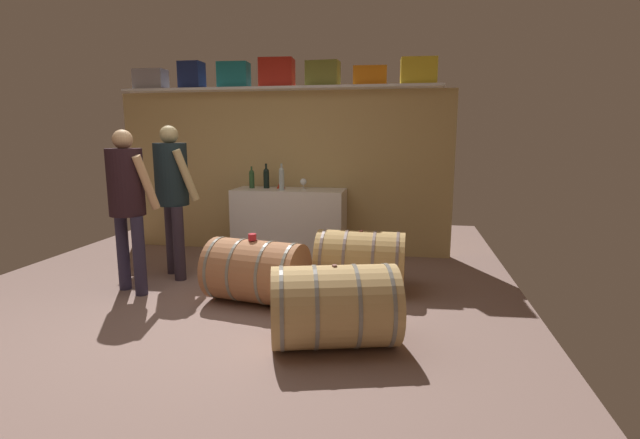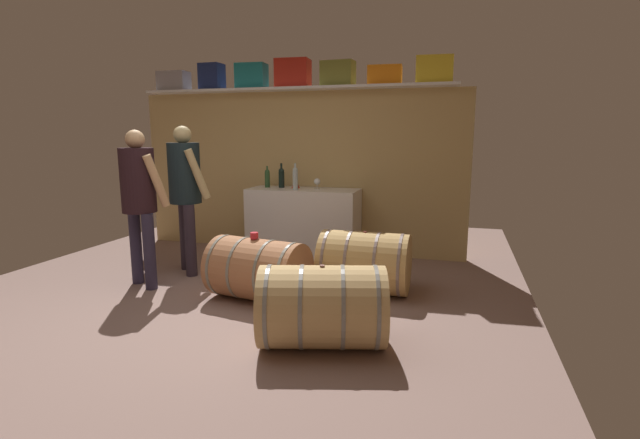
{
  "view_description": "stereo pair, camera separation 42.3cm",
  "coord_description": "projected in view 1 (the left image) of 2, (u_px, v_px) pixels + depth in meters",
  "views": [
    {
      "loc": [
        1.65,
        -3.47,
        1.56
      ],
      "look_at": [
        0.89,
        0.63,
        0.8
      ],
      "focal_mm": 26.29,
      "sensor_mm": 36.0,
      "label": 1
    },
    {
      "loc": [
        2.06,
        -3.37,
        1.56
      ],
      "look_at": [
        0.89,
        0.63,
        0.8
      ],
      "focal_mm": 26.29,
      "sensor_mm": 36.0,
      "label": 2
    }
  ],
  "objects": [
    {
      "name": "toolcase_orange",
      "position": [
        370.0,
        76.0,
        5.67
      ],
      "size": [
        0.42,
        0.27,
        0.23
      ],
      "primitive_type": "cube",
      "rotation": [
        0.0,
        0.0,
        0.07
      ],
      "color": "orange",
      "rests_on": "high_shelf_board"
    },
    {
      "name": "tasting_cup",
      "position": [
        252.0,
        237.0,
        4.33
      ],
      "size": [
        0.08,
        0.08,
        0.06
      ],
      "primitive_type": "cylinder",
      "color": "red",
      "rests_on": "wine_barrel_near"
    },
    {
      "name": "toolcase_olive",
      "position": [
        323.0,
        74.0,
        5.77
      ],
      "size": [
        0.41,
        0.26,
        0.3
      ],
      "primitive_type": "cube",
      "rotation": [
        0.0,
        0.0,
        -0.06
      ],
      "color": "olive",
      "rests_on": "high_shelf_board"
    },
    {
      "name": "wine_barrel_near",
      "position": [
        256.0,
        271.0,
        4.38
      ],
      "size": [
        0.99,
        0.73,
        0.6
      ],
      "rotation": [
        0.0,
        0.0,
        -0.17
      ],
      "color": "#A66C46",
      "rests_on": "ground"
    },
    {
      "name": "wine_bottle_green",
      "position": [
        252.0,
        178.0,
        6.02
      ],
      "size": [
        0.07,
        0.07,
        0.28
      ],
      "color": "#2C532E",
      "rests_on": "work_cabinet"
    },
    {
      "name": "toolcase_teal",
      "position": [
        234.0,
        75.0,
        5.98
      ],
      "size": [
        0.4,
        0.28,
        0.32
      ],
      "primitive_type": "cube",
      "rotation": [
        0.0,
        0.0,
        0.08
      ],
      "color": "#197984",
      "rests_on": "high_shelf_board"
    },
    {
      "name": "wine_glass",
      "position": [
        303.0,
        182.0,
        5.89
      ],
      "size": [
        0.08,
        0.08,
        0.14
      ],
      "color": "white",
      "rests_on": "work_cabinet"
    },
    {
      "name": "toolcase_grey",
      "position": [
        151.0,
        80.0,
        6.19
      ],
      "size": [
        0.41,
        0.25,
        0.26
      ],
      "primitive_type": "cube",
      "rotation": [
        0.0,
        0.0,
        0.03
      ],
      "color": "#93919A",
      "rests_on": "high_shelf_board"
    },
    {
      "name": "wine_bottle_clear",
      "position": [
        282.0,
        178.0,
        5.8
      ],
      "size": [
        0.07,
        0.07,
        0.33
      ],
      "color": "#ADC0C1",
      "rests_on": "work_cabinet"
    },
    {
      "name": "toolcase_yellow",
      "position": [
        418.0,
        71.0,
        5.56
      ],
      "size": [
        0.43,
        0.32,
        0.31
      ],
      "primitive_type": "cube",
      "rotation": [
        0.0,
        0.0,
        0.06
      ],
      "color": "yellow",
      "rests_on": "high_shelf_board"
    },
    {
      "name": "toolcase_red",
      "position": [
        277.0,
        73.0,
        5.87
      ],
      "size": [
        0.44,
        0.32,
        0.35
      ],
      "primitive_type": "cube",
      "rotation": [
        0.0,
        0.0,
        0.07
      ],
      "color": "red",
      "rests_on": "high_shelf_board"
    },
    {
      "name": "red_funnel",
      "position": [
        281.0,
        184.0,
        6.0
      ],
      "size": [
        0.11,
        0.11,
        0.11
      ],
      "primitive_type": "cone",
      "color": "red",
      "rests_on": "work_cabinet"
    },
    {
      "name": "wine_barrel_flank",
      "position": [
        334.0,
        306.0,
        3.46
      ],
      "size": [
        1.05,
        0.83,
        0.63
      ],
      "rotation": [
        0.0,
        0.0,
        0.27
      ],
      "color": "tan",
      "rests_on": "ground"
    },
    {
      "name": "ground_plane",
      "position": [
        231.0,
        298.0,
        4.56
      ],
      "size": [
        5.65,
        8.37,
        0.02
      ],
      "primitive_type": "cube",
      "color": "#866A61"
    },
    {
      "name": "visitor_tasting",
      "position": [
        127.0,
        194.0,
        4.55
      ],
      "size": [
        0.52,
        0.44,
        1.61
      ],
      "rotation": [
        0.0,
        0.0,
        -0.46
      ],
      "color": "#2C273D",
      "rests_on": "ground"
    },
    {
      "name": "wine_barrel_far",
      "position": [
        361.0,
        261.0,
        4.7
      ],
      "size": [
        0.87,
        0.63,
        0.63
      ],
      "rotation": [
        0.0,
        0.0,
        -0.01
      ],
      "color": "tan",
      "rests_on": "ground"
    },
    {
      "name": "toolcase_navy",
      "position": [
        192.0,
        76.0,
        6.08
      ],
      "size": [
        0.29,
        0.24,
        0.34
      ],
      "primitive_type": "cube",
      "rotation": [
        0.0,
        0.0,
        -0.01
      ],
      "color": "navy",
      "rests_on": "high_shelf_board"
    },
    {
      "name": "wine_bottle_dark",
      "position": [
        266.0,
        178.0,
        6.01
      ],
      "size": [
        0.08,
        0.08,
        0.32
      ],
      "color": "black",
      "rests_on": "work_cabinet"
    },
    {
      "name": "back_wall_panel",
      "position": [
        282.0,
        173.0,
        6.24
      ],
      "size": [
        4.45,
        0.1,
        2.11
      ],
      "primitive_type": "cube",
      "color": "tan",
      "rests_on": "ground"
    },
    {
      "name": "work_cabinet",
      "position": [
        290.0,
        223.0,
        5.99
      ],
      "size": [
        1.41,
        0.55,
        0.88
      ],
      "primitive_type": "cube",
      "color": "white",
      "rests_on": "ground"
    },
    {
      "name": "high_shelf_board",
      "position": [
        277.0,
        89.0,
        5.9
      ],
      "size": [
        4.09,
        0.4,
        0.03
      ],
      "primitive_type": "cube",
      "color": "silver",
      "rests_on": "back_wall_panel"
    },
    {
      "name": "winemaker_pouring",
      "position": [
        172.0,
        186.0,
        5.06
      ],
      "size": [
        0.51,
        0.52,
        1.66
      ],
      "rotation": [
        0.0,
        0.0,
        -0.82
      ],
      "color": "#302732",
      "rests_on": "ground"
    }
  ]
}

